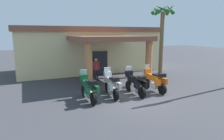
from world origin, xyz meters
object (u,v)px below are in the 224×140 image
at_px(motorcycle_green, 88,88).
at_px(palm_tree_near_portico, 162,24).
at_px(motorcycle_black, 135,83).
at_px(pedestrian, 96,68).
at_px(motel_building, 89,49).
at_px(motorcycle_silver, 112,85).
at_px(motorcycle_orange, 155,81).

bearing_deg(motorcycle_green, palm_tree_near_portico, -62.23).
height_order(motorcycle_black, pedestrian, pedestrian).
relative_size(motorcycle_green, palm_tree_near_portico, 0.35).
distance_m(motel_building, palm_tree_near_portico, 7.34).
xyz_separation_m(motorcycle_silver, pedestrian, (0.37, 4.13, 0.33)).
height_order(motel_building, motorcycle_green, motel_building).
relative_size(motorcycle_green, motorcycle_silver, 1.00).
bearing_deg(motorcycle_orange, motorcycle_silver, 84.32).
distance_m(motorcycle_black, pedestrian, 4.48).
height_order(motorcycle_green, motorcycle_silver, same).
bearing_deg(motorcycle_orange, pedestrian, 26.76).
distance_m(motorcycle_green, pedestrian, 4.76).
distance_m(motorcycle_silver, motorcycle_black, 1.47).
height_order(motorcycle_silver, palm_tree_near_portico, palm_tree_near_portico).
height_order(motel_building, pedestrian, motel_building).
height_order(motel_building, palm_tree_near_portico, palm_tree_near_portico).
relative_size(motorcycle_green, pedestrian, 1.26).
bearing_deg(palm_tree_near_portico, pedestrian, -174.53).
height_order(motel_building, motorcycle_black, motel_building).
bearing_deg(palm_tree_near_portico, motorcycle_green, -148.65).
height_order(motorcycle_silver, motorcycle_orange, same).
bearing_deg(motorcycle_green, motorcycle_orange, -90.96).
height_order(pedestrian, palm_tree_near_portico, palm_tree_near_portico).
bearing_deg(pedestrian, motorcycle_silver, 3.54).
xyz_separation_m(motorcycle_black, palm_tree_near_portico, (5.28, 4.94, 3.76)).
xyz_separation_m(pedestrian, palm_tree_near_portico, (6.37, 0.61, 3.44)).
height_order(motorcycle_black, palm_tree_near_portico, palm_tree_near_portico).
distance_m(motel_building, pedestrian, 4.82).
bearing_deg(motel_building, pedestrian, -100.64).
bearing_deg(palm_tree_near_portico, motorcycle_black, -136.90).
relative_size(motorcycle_silver, pedestrian, 1.26).
distance_m(pedestrian, palm_tree_near_portico, 7.27).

